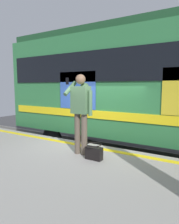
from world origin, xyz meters
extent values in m
plane|color=#3D3D3F|center=(0.00, 0.00, 0.00)|extent=(24.40, 24.40, 0.00)
cube|color=gray|center=(0.00, 1.80, 0.47)|extent=(12.89, 3.61, 0.95)
cube|color=yellow|center=(0.00, 0.30, 0.95)|extent=(12.64, 0.16, 0.01)
cube|color=slate|center=(0.00, -1.42, 0.08)|extent=(16.76, 0.08, 0.16)
cube|color=slate|center=(0.00, -2.85, 0.08)|extent=(16.76, 0.08, 0.16)
cube|color=#2D723F|center=(-0.72, -2.13, 2.52)|extent=(9.17, 3.04, 3.14)
cube|color=#1B4426|center=(-0.72, -2.13, 4.21)|extent=(8.99, 2.80, 0.24)
cube|color=black|center=(-0.72, -0.60, 3.07)|extent=(8.72, 0.03, 0.90)
cube|color=yellow|center=(-0.72, -0.60, 1.66)|extent=(8.72, 0.03, 0.24)
cube|color=#3359B2|center=(0.89, -0.59, 2.36)|extent=(1.33, 0.02, 1.15)
cylinder|color=black|center=(2.26, -0.92, 0.58)|extent=(0.84, 0.12, 0.84)
cylinder|color=black|center=(2.26, -3.35, 0.58)|extent=(0.84, 0.12, 0.84)
cylinder|color=brown|center=(-0.34, 0.87, 1.42)|extent=(0.14, 0.14, 0.94)
cylinder|color=brown|center=(-0.16, 0.87, 1.42)|extent=(0.14, 0.14, 0.94)
cube|color=#4C724C|center=(-0.25, 0.87, 2.19)|extent=(0.40, 0.24, 0.61)
sphere|color=#4C724C|center=(-0.25, 0.71, 2.47)|extent=(0.20, 0.20, 0.20)
sphere|color=#997051|center=(-0.25, 0.87, 2.64)|extent=(0.22, 0.22, 0.22)
cylinder|color=#4C724C|center=(-0.50, 0.87, 2.13)|extent=(0.09, 0.09, 0.54)
cylinder|color=#4C724C|center=(-0.02, 0.95, 2.44)|extent=(0.09, 0.42, 0.33)
cube|color=black|center=(-0.02, 1.05, 2.60)|extent=(0.07, 0.02, 0.15)
cube|color=black|center=(-0.69, 1.02, 1.08)|extent=(0.36, 0.16, 0.27)
torus|color=black|center=(-0.69, 1.02, 1.28)|extent=(0.33, 0.33, 0.02)
camera|label=1|loc=(-2.83, 4.64, 2.48)|focal=33.03mm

